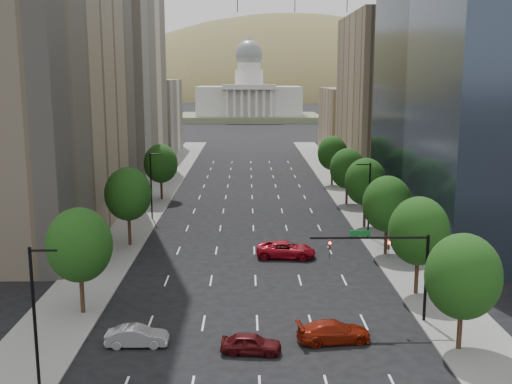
{
  "coord_description": "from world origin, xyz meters",
  "views": [
    {
      "loc": [
        -0.71,
        -14.58,
        18.85
      ],
      "look_at": [
        0.08,
        42.35,
        8.0
      ],
      "focal_mm": 42.79,
      "sensor_mm": 36.0,
      "label": 1
    }
  ],
  "objects_px": {
    "car_maroon": "(251,343)",
    "traffic_signal": "(395,258)",
    "car_red_near": "(334,331)",
    "capitol": "(249,100)",
    "car_red_far": "(286,250)",
    "car_silver": "(137,336)"
  },
  "relations": [
    {
      "from": "car_silver",
      "to": "car_red_far",
      "type": "height_order",
      "value": "car_red_far"
    },
    {
      "from": "traffic_signal",
      "to": "car_silver",
      "type": "xyz_separation_m",
      "value": [
        -19.11,
        -3.98,
        -4.45
      ]
    },
    {
      "from": "traffic_signal",
      "to": "car_red_far",
      "type": "distance_m",
      "value": 19.25
    },
    {
      "from": "car_red_near",
      "to": "car_maroon",
      "type": "xyz_separation_m",
      "value": [
        -5.97,
        -1.78,
        -0.06
      ]
    },
    {
      "from": "traffic_signal",
      "to": "car_silver",
      "type": "height_order",
      "value": "traffic_signal"
    },
    {
      "from": "car_maroon",
      "to": "traffic_signal",
      "type": "bearing_deg",
      "value": -59.32
    },
    {
      "from": "car_red_far",
      "to": "capitol",
      "type": "bearing_deg",
      "value": 6.4
    },
    {
      "from": "traffic_signal",
      "to": "capitol",
      "type": "distance_m",
      "value": 219.99
    },
    {
      "from": "car_red_near",
      "to": "car_red_far",
      "type": "bearing_deg",
      "value": -2.1
    },
    {
      "from": "car_red_far",
      "to": "car_red_near",
      "type": "bearing_deg",
      "value": -168.64
    },
    {
      "from": "traffic_signal",
      "to": "car_red_near",
      "type": "bearing_deg",
      "value": -145.49
    },
    {
      "from": "car_maroon",
      "to": "car_silver",
      "type": "relative_size",
      "value": 0.95
    },
    {
      "from": "car_red_near",
      "to": "car_maroon",
      "type": "bearing_deg",
      "value": 98.59
    },
    {
      "from": "car_maroon",
      "to": "car_red_near",
      "type": "bearing_deg",
      "value": -68.22
    },
    {
      "from": "car_red_near",
      "to": "capitol",
      "type": "bearing_deg",
      "value": -6.59
    },
    {
      "from": "car_silver",
      "to": "car_red_far",
      "type": "relative_size",
      "value": 0.71
    },
    {
      "from": "capitol",
      "to": "car_red_near",
      "type": "bearing_deg",
      "value": -88.6
    },
    {
      "from": "car_red_far",
      "to": "car_maroon",
      "type": "bearing_deg",
      "value": 175.86
    },
    {
      "from": "capitol",
      "to": "car_red_far",
      "type": "distance_m",
      "value": 202.57
    },
    {
      "from": "car_silver",
      "to": "car_red_far",
      "type": "bearing_deg",
      "value": -30.68
    },
    {
      "from": "car_red_near",
      "to": "car_maroon",
      "type": "distance_m",
      "value": 6.23
    },
    {
      "from": "capitol",
      "to": "car_maroon",
      "type": "relative_size",
      "value": 14.3
    }
  ]
}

